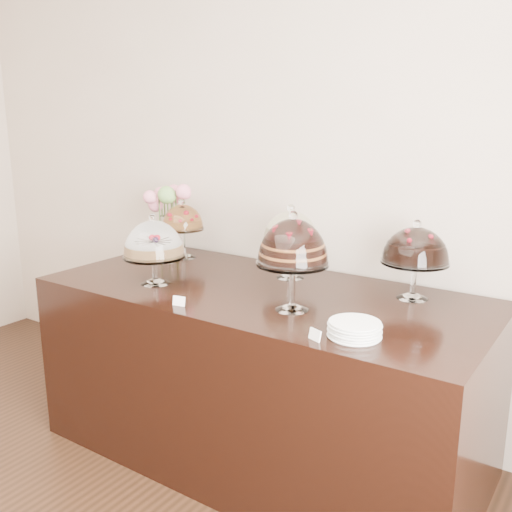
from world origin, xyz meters
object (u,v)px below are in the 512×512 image
Objects in this scene: display_counter at (261,374)px; cake_stand_fruit_tart at (183,220)px; cake_stand_sugar_sponge at (154,242)px; cake_stand_choco_layer at (293,246)px; cake_stand_dark_choco at (416,249)px; cake_stand_cheesecake at (291,231)px; flower_vase at (168,209)px; plate_stack at (355,329)px.

display_counter is 6.15× the size of cake_stand_fruit_tart.
cake_stand_choco_layer is (0.78, 0.04, 0.07)m from cake_stand_sugar_sponge.
cake_stand_dark_choco is (1.17, 0.50, 0.02)m from cake_stand_sugar_sponge.
cake_stand_sugar_sponge is 0.70m from cake_stand_cheesecake.
cake_stand_sugar_sponge is at bearing -176.93° from cake_stand_choco_layer.
cake_stand_fruit_tart is at bearing 179.04° from cake_stand_cheesecake.
display_counter is 0.99m from cake_stand_dark_choco.
display_counter is 5.90× the size of cake_stand_dark_choco.
flower_vase is (-0.92, 0.07, 0.02)m from cake_stand_cheesecake.
cake_stand_sugar_sponge is at bearing -136.78° from cake_stand_cheesecake.
flower_vase reaches higher than plate_stack.
cake_stand_cheesecake is at bearing -178.48° from cake_stand_dark_choco.
cake_stand_choco_layer is at bearing 3.07° from cake_stand_sugar_sponge.
cake_stand_cheesecake is (0.00, 0.26, 0.70)m from display_counter.
flower_vase is (-0.41, 0.55, 0.06)m from cake_stand_sugar_sponge.
cake_stand_fruit_tart is at bearing 159.65° from display_counter.
flower_vase is at bearing 160.11° from cake_stand_fruit_tart.
cake_stand_choco_layer reaches higher than cake_stand_sugar_sponge.
display_counter is 1.05m from cake_stand_fruit_tart.
plate_stack is (1.14, -0.10, -0.18)m from cake_stand_sugar_sponge.
cake_stand_choco_layer is 1.23× the size of cake_stand_fruit_tart.
cake_stand_fruit_tart is (-1.02, 0.45, -0.06)m from cake_stand_choco_layer.
cake_stand_dark_choco is at bearing 0.20° from cake_stand_fruit_tart.
cake_stand_fruit_tart is at bearing 115.91° from cake_stand_sugar_sponge.
flower_vase is (-1.19, 0.51, -0.02)m from cake_stand_choco_layer.
cake_stand_sugar_sponge is at bearing -156.89° from cake_stand_dark_choco.
cake_stand_dark_choco reaches higher than cake_stand_sugar_sponge.
cake_stand_dark_choco is 1.04× the size of cake_stand_fruit_tart.
cake_stand_choco_layer is 0.52m from cake_stand_cheesecake.
cake_stand_fruit_tart is (-0.75, 0.28, 0.68)m from display_counter.
cake_stand_sugar_sponge is at bearing -64.09° from cake_stand_fruit_tart.
cake_stand_choco_layer is at bearing -32.38° from display_counter.
cake_stand_sugar_sponge is 0.83× the size of flower_vase.
cake_stand_choco_layer is 1.29m from flower_vase.
display_counter is 10.78× the size of plate_stack.
cake_stand_fruit_tart is (-1.41, -0.00, -0.01)m from cake_stand_dark_choco.
cake_stand_sugar_sponge is 0.79m from cake_stand_choco_layer.
cake_stand_cheesecake is 1.04× the size of cake_stand_dark_choco.
plate_stack is (1.55, -0.65, -0.24)m from flower_vase.
cake_stand_dark_choco is at bearing 87.84° from plate_stack.
flower_vase reaches higher than cake_stand_dark_choco.
cake_stand_sugar_sponge is 1.16m from plate_stack.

